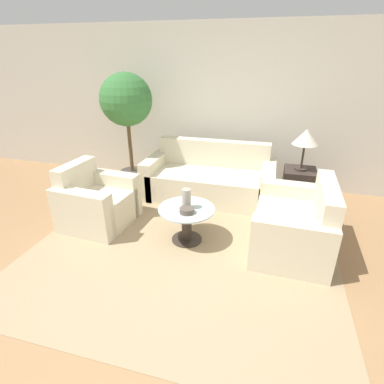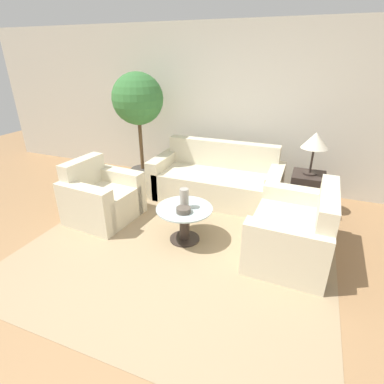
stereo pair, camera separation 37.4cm
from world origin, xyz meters
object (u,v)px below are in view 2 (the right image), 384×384
(armchair, at_px, (101,199))
(bowl, at_px, (183,210))
(sofa_main, at_px, (217,181))
(vase, at_px, (184,198))
(coffee_table, at_px, (184,219))
(loveseat, at_px, (296,233))
(potted_plant, at_px, (138,106))
(table_lamp, at_px, (315,142))

(armchair, xyz_separation_m, bowl, (1.35, -0.21, 0.19))
(sofa_main, height_order, vase, sofa_main)
(coffee_table, height_order, bowl, bowl)
(loveseat, xyz_separation_m, vase, (-1.29, -0.19, 0.28))
(armchair, height_order, potted_plant, potted_plant)
(armchair, bearing_deg, sofa_main, -42.12)
(sofa_main, relative_size, loveseat, 1.61)
(sofa_main, relative_size, bowl, 11.91)
(table_lamp, bearing_deg, loveseat, -92.70)
(loveseat, height_order, table_lamp, table_lamp)
(loveseat, distance_m, table_lamp, 1.36)
(coffee_table, distance_m, vase, 0.28)
(potted_plant, xyz_separation_m, vase, (1.37, -1.36, -0.79))
(sofa_main, distance_m, vase, 1.36)
(sofa_main, relative_size, armchair, 2.13)
(loveseat, bearing_deg, sofa_main, -129.50)
(coffee_table, height_order, potted_plant, potted_plant)
(table_lamp, bearing_deg, vase, -135.86)
(potted_plant, xyz_separation_m, bowl, (1.40, -1.47, -0.88))
(vase, bearing_deg, loveseat, 8.28)
(sofa_main, distance_m, coffee_table, 1.33)
(sofa_main, xyz_separation_m, coffee_table, (0.00, -1.33, 0.00))
(table_lamp, bearing_deg, coffee_table, -135.78)
(coffee_table, xyz_separation_m, bowl, (0.04, -0.11, 0.19))
(sofa_main, bearing_deg, potted_plant, 178.85)
(loveseat, relative_size, potted_plant, 0.66)
(potted_plant, distance_m, vase, 2.08)
(vase, xyz_separation_m, bowl, (0.04, -0.11, -0.09))
(coffee_table, bearing_deg, sofa_main, 90.09)
(coffee_table, bearing_deg, table_lamp, 44.22)
(armchair, distance_m, coffee_table, 1.32)
(loveseat, bearing_deg, vase, -79.75)
(loveseat, xyz_separation_m, table_lamp, (0.05, 1.12, 0.78))
(sofa_main, xyz_separation_m, bowl, (0.04, -1.44, 0.19))
(bowl, bearing_deg, loveseat, 13.45)
(table_lamp, distance_m, bowl, 2.02)
(armchair, height_order, table_lamp, table_lamp)
(potted_plant, bearing_deg, bowl, -46.36)
(loveseat, distance_m, bowl, 1.31)
(sofa_main, distance_m, bowl, 1.46)
(loveseat, height_order, potted_plant, potted_plant)
(armchair, distance_m, loveseat, 2.61)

